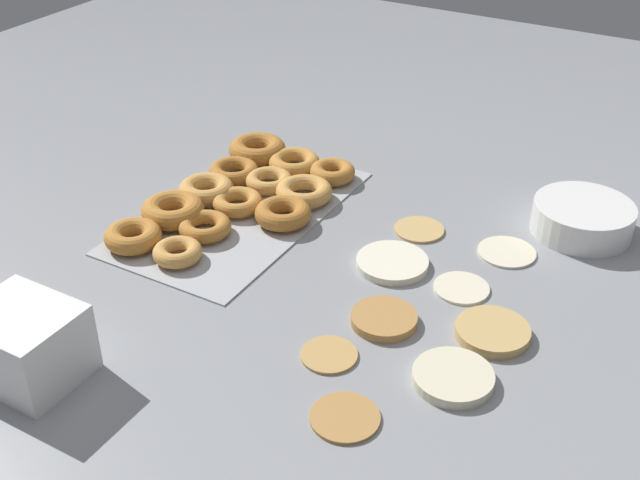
{
  "coord_description": "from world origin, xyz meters",
  "views": [
    {
      "loc": [
        0.9,
        0.47,
        0.74
      ],
      "look_at": [
        -0.07,
        -0.08,
        0.04
      ],
      "focal_mm": 45.0,
      "sensor_mm": 36.0,
      "label": 1
    }
  ],
  "objects_px": {
    "donut_tray": "(240,195)",
    "container_stack": "(26,344)",
    "pancake_2": "(384,319)",
    "batter_bowl": "(583,218)",
    "pancake_1": "(419,228)",
    "pancake_6": "(345,416)",
    "pancake_8": "(492,332)",
    "pancake_3": "(453,377)",
    "pancake_0": "(462,287)",
    "pancake_7": "(392,263)",
    "pancake_5": "(507,251)",
    "pancake_4": "(329,354)"
  },
  "relations": [
    {
      "from": "pancake_0",
      "to": "container_stack",
      "type": "relative_size",
      "value": 0.61
    },
    {
      "from": "pancake_4",
      "to": "pancake_6",
      "type": "xyz_separation_m",
      "value": [
        0.1,
        0.08,
        0.0
      ]
    },
    {
      "from": "pancake_4",
      "to": "pancake_0",
      "type": "bearing_deg",
      "value": 157.31
    },
    {
      "from": "pancake_0",
      "to": "donut_tray",
      "type": "distance_m",
      "value": 0.46
    },
    {
      "from": "pancake_5",
      "to": "pancake_6",
      "type": "relative_size",
      "value": 1.07
    },
    {
      "from": "pancake_2",
      "to": "pancake_3",
      "type": "bearing_deg",
      "value": 63.36
    },
    {
      "from": "container_stack",
      "to": "pancake_6",
      "type": "bearing_deg",
      "value": 108.52
    },
    {
      "from": "pancake_0",
      "to": "pancake_6",
      "type": "bearing_deg",
      "value": -4.08
    },
    {
      "from": "pancake_6",
      "to": "batter_bowl",
      "type": "height_order",
      "value": "batter_bowl"
    },
    {
      "from": "pancake_7",
      "to": "container_stack",
      "type": "height_order",
      "value": "container_stack"
    },
    {
      "from": "pancake_6",
      "to": "pancake_8",
      "type": "relative_size",
      "value": 0.84
    },
    {
      "from": "pancake_8",
      "to": "batter_bowl",
      "type": "distance_m",
      "value": 0.36
    },
    {
      "from": "pancake_0",
      "to": "pancake_8",
      "type": "xyz_separation_m",
      "value": [
        0.09,
        0.08,
        0.0
      ]
    },
    {
      "from": "donut_tray",
      "to": "container_stack",
      "type": "height_order",
      "value": "container_stack"
    },
    {
      "from": "pancake_1",
      "to": "batter_bowl",
      "type": "height_order",
      "value": "batter_bowl"
    },
    {
      "from": "pancake_2",
      "to": "pancake_5",
      "type": "bearing_deg",
      "value": 160.58
    },
    {
      "from": "batter_bowl",
      "to": "pancake_0",
      "type": "bearing_deg",
      "value": -23.61
    },
    {
      "from": "pancake_2",
      "to": "pancake_3",
      "type": "height_order",
      "value": "pancake_3"
    },
    {
      "from": "pancake_8",
      "to": "container_stack",
      "type": "relative_size",
      "value": 0.76
    },
    {
      "from": "pancake_5",
      "to": "pancake_7",
      "type": "relative_size",
      "value": 0.82
    },
    {
      "from": "pancake_2",
      "to": "batter_bowl",
      "type": "distance_m",
      "value": 0.45
    },
    {
      "from": "pancake_0",
      "to": "pancake_6",
      "type": "distance_m",
      "value": 0.34
    },
    {
      "from": "batter_bowl",
      "to": "pancake_4",
      "type": "bearing_deg",
      "value": -23.17
    },
    {
      "from": "pancake_8",
      "to": "batter_bowl",
      "type": "xyz_separation_m",
      "value": [
        -0.35,
        0.04,
        0.02
      ]
    },
    {
      "from": "pancake_5",
      "to": "pancake_0",
      "type": "bearing_deg",
      "value": -11.5
    },
    {
      "from": "pancake_1",
      "to": "pancake_4",
      "type": "distance_m",
      "value": 0.37
    },
    {
      "from": "pancake_8",
      "to": "donut_tray",
      "type": "distance_m",
      "value": 0.56
    },
    {
      "from": "pancake_2",
      "to": "pancake_6",
      "type": "distance_m",
      "value": 0.21
    },
    {
      "from": "pancake_2",
      "to": "batter_bowl",
      "type": "relative_size",
      "value": 0.57
    },
    {
      "from": "pancake_8",
      "to": "pancake_7",
      "type": "bearing_deg",
      "value": -114.06
    },
    {
      "from": "pancake_5",
      "to": "pancake_8",
      "type": "bearing_deg",
      "value": 13.57
    },
    {
      "from": "pancake_3",
      "to": "pancake_6",
      "type": "bearing_deg",
      "value": -34.7
    },
    {
      "from": "pancake_0",
      "to": "batter_bowl",
      "type": "relative_size",
      "value": 0.51
    },
    {
      "from": "pancake_5",
      "to": "batter_bowl",
      "type": "relative_size",
      "value": 0.56
    },
    {
      "from": "pancake_3",
      "to": "pancake_8",
      "type": "distance_m",
      "value": 0.12
    },
    {
      "from": "donut_tray",
      "to": "container_stack",
      "type": "bearing_deg",
      "value": 2.38
    },
    {
      "from": "pancake_6",
      "to": "batter_bowl",
      "type": "xyz_separation_m",
      "value": [
        -0.61,
        0.14,
        0.02
      ]
    },
    {
      "from": "pancake_0",
      "to": "donut_tray",
      "type": "bearing_deg",
      "value": -96.45
    },
    {
      "from": "pancake_1",
      "to": "pancake_5",
      "type": "relative_size",
      "value": 0.89
    },
    {
      "from": "container_stack",
      "to": "pancake_8",
      "type": "bearing_deg",
      "value": 127.15
    },
    {
      "from": "pancake_5",
      "to": "pancake_2",
      "type": "bearing_deg",
      "value": -19.42
    },
    {
      "from": "pancake_0",
      "to": "pancake_6",
      "type": "relative_size",
      "value": 0.97
    },
    {
      "from": "pancake_0",
      "to": "pancake_2",
      "type": "relative_size",
      "value": 0.89
    },
    {
      "from": "pancake_7",
      "to": "pancake_8",
      "type": "distance_m",
      "value": 0.22
    },
    {
      "from": "pancake_4",
      "to": "pancake_5",
      "type": "distance_m",
      "value": 0.4
    },
    {
      "from": "container_stack",
      "to": "pancake_5",
      "type": "bearing_deg",
      "value": 142.96
    },
    {
      "from": "pancake_2",
      "to": "pancake_4",
      "type": "height_order",
      "value": "pancake_2"
    },
    {
      "from": "pancake_6",
      "to": "container_stack",
      "type": "height_order",
      "value": "container_stack"
    },
    {
      "from": "pancake_3",
      "to": "pancake_0",
      "type": "bearing_deg",
      "value": -161.57
    },
    {
      "from": "pancake_5",
      "to": "pancake_6",
      "type": "height_order",
      "value": "pancake_6"
    }
  ]
}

